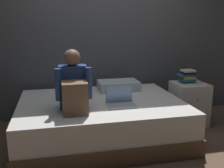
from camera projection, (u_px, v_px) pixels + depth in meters
The scene contains 8 objects.
ground_plane at pixel (123, 147), 3.05m from camera, with size 8.00×8.00×0.00m, color brown.
wall_back at pixel (103, 27), 3.88m from camera, with size 5.60×0.10×2.70m, color #4C4F54.
bed at pixel (101, 120), 3.24m from camera, with size 2.00×1.50×0.49m.
nightstand at pixel (189, 104), 3.68m from camera, with size 0.44×0.46×0.60m.
person_sitting at pixel (73, 87), 2.80m from camera, with size 0.39×0.44×0.66m.
laptop at pixel (120, 101), 2.99m from camera, with size 0.32×0.23×0.22m.
pillow at pixel (118, 86), 3.66m from camera, with size 0.56×0.36×0.13m, color silver.
book_stack at pixel (187, 76), 3.63m from camera, with size 0.22×0.17×0.18m.
Camera 1 is at (-0.74, -2.70, 1.42)m, focal length 41.67 mm.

